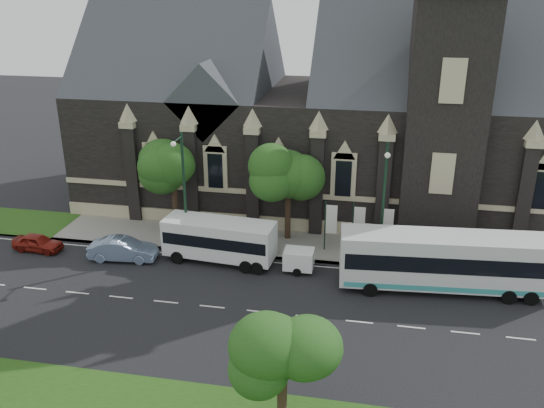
% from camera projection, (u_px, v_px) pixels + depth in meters
% --- Properties ---
extents(ground, '(160.00, 160.00, 0.00)m').
position_uv_depth(ground, '(212.00, 307.00, 35.00)').
color(ground, black).
rests_on(ground, ground).
extents(sidewalk, '(80.00, 5.00, 0.15)m').
position_uv_depth(sidewalk, '(247.00, 241.00, 43.65)').
color(sidewalk, gray).
rests_on(sidewalk, ground).
extents(museum, '(40.00, 17.70, 29.90)m').
position_uv_depth(museum, '(329.00, 114.00, 48.27)').
color(museum, black).
rests_on(museum, ground).
extents(tree_park_east, '(3.40, 3.40, 6.28)m').
position_uv_depth(tree_park_east, '(287.00, 343.00, 23.71)').
color(tree_park_east, black).
rests_on(tree_park_east, ground).
extents(tree_walk_right, '(4.08, 4.08, 7.80)m').
position_uv_depth(tree_walk_right, '(292.00, 167.00, 42.09)').
color(tree_walk_right, black).
rests_on(tree_walk_right, ground).
extents(tree_walk_left, '(3.91, 3.91, 7.64)m').
position_uv_depth(tree_walk_left, '(176.00, 162.00, 43.67)').
color(tree_walk_left, black).
rests_on(tree_walk_left, ground).
extents(street_lamp_near, '(0.36, 1.88, 9.00)m').
position_uv_depth(street_lamp_near, '(384.00, 200.00, 37.87)').
color(street_lamp_near, '#152F1F').
rests_on(street_lamp_near, ground).
extents(street_lamp_mid, '(0.36, 1.88, 9.00)m').
position_uv_depth(street_lamp_mid, '(183.00, 186.00, 40.29)').
color(street_lamp_mid, '#152F1F').
rests_on(street_lamp_mid, ground).
extents(banner_flag_left, '(0.90, 0.10, 4.00)m').
position_uv_depth(banner_flag_left, '(329.00, 222.00, 41.26)').
color(banner_flag_left, '#152F1F').
rests_on(banner_flag_left, ground).
extents(banner_flag_center, '(0.90, 0.10, 4.00)m').
position_uv_depth(banner_flag_center, '(357.00, 224.00, 40.92)').
color(banner_flag_center, '#152F1F').
rests_on(banner_flag_center, ground).
extents(banner_flag_right, '(0.90, 0.10, 4.00)m').
position_uv_depth(banner_flag_right, '(385.00, 226.00, 40.57)').
color(banner_flag_right, '#152F1F').
rests_on(banner_flag_right, ground).
extents(tour_coach, '(13.26, 3.84, 3.82)m').
position_uv_depth(tour_coach, '(443.00, 261.00, 36.24)').
color(tour_coach, silver).
rests_on(tour_coach, ground).
extents(shuttle_bus, '(8.08, 3.37, 3.04)m').
position_uv_depth(shuttle_bus, '(220.00, 238.00, 40.14)').
color(shuttle_bus, silver).
rests_on(shuttle_bus, ground).
extents(box_trailer, '(2.94, 1.72, 1.57)m').
position_uv_depth(box_trailer, '(299.00, 259.00, 39.01)').
color(box_trailer, white).
rests_on(box_trailer, ground).
extents(sedan, '(4.98, 2.16, 1.59)m').
position_uv_depth(sedan, '(123.00, 249.00, 40.66)').
color(sedan, '#7A8FB0').
rests_on(sedan, ground).
extents(car_far_red, '(3.82, 1.72, 1.27)m').
position_uv_depth(car_far_red, '(38.00, 243.00, 42.06)').
color(car_far_red, maroon).
rests_on(car_far_red, ground).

